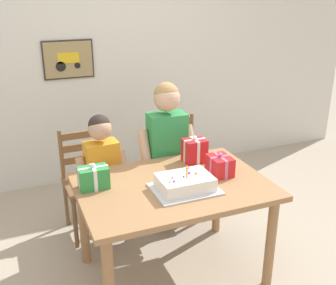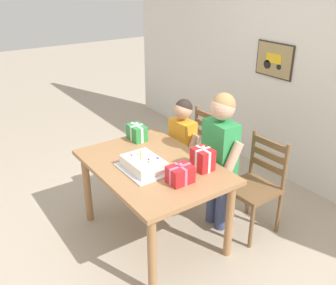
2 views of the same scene
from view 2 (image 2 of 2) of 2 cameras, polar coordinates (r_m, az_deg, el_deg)
name	(u,v)px [view 2 (image 2 of 2)]	position (r m, az deg, el deg)	size (l,w,h in m)	color
ground_plane	(154,235)	(3.68, -2.12, -13.80)	(20.00, 20.00, 0.00)	tan
back_wall	(304,71)	(4.35, 19.78, 10.11)	(6.40, 0.11, 2.60)	silver
dining_table	(153,175)	(3.31, -2.29, -4.89)	(1.33, 0.94, 0.76)	#9E7047
birthday_cake	(144,165)	(3.16, -3.69, -3.34)	(0.44, 0.34, 0.19)	silver
gift_box_red_large	(203,159)	(3.16, 5.25, -2.51)	(0.18, 0.15, 0.22)	red
gift_box_beside_cake	(180,174)	(2.96, 1.85, -4.83)	(0.16, 0.20, 0.17)	red
gift_box_corner_small	(137,133)	(3.71, -4.72, 1.50)	(0.21, 0.14, 0.19)	#2D8E42
chair_left	(197,152)	(4.15, 4.34, -1.41)	(0.43, 0.43, 0.92)	brown
chair_right	(255,186)	(3.61, 13.04, -6.35)	(0.44, 0.44, 0.92)	brown
child_older	(220,149)	(3.43, 7.83, -1.02)	(0.49, 0.28, 1.34)	#38426B
child_younger	(182,141)	(3.87, 2.20, 0.24)	(0.42, 0.24, 1.14)	#38426B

